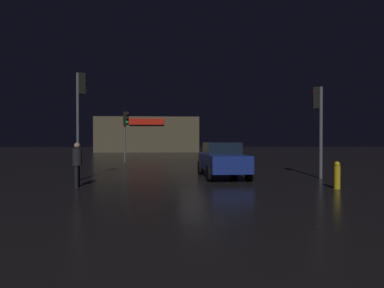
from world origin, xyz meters
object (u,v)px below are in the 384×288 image
Objects in this scene: store_building at (149,135)px; car_near at (223,159)px; traffic_signal_opposite at (80,99)px; traffic_signal_main at (126,126)px; pedestrian at (77,161)px; traffic_signal_cross_left at (319,114)px; fire_hydrant at (337,175)px.

car_near is at bearing -80.59° from store_building.
store_building is at bearing 89.07° from traffic_signal_opposite.
traffic_signal_main is 0.88× the size of car_near.
car_near is at bearing 26.41° from pedestrian.
pedestrian is at bearing -167.63° from traffic_signal_cross_left.
traffic_signal_main is 2.35× the size of pedestrian.
car_near is at bearing 170.89° from traffic_signal_cross_left.
store_building is at bearing 99.41° from car_near.
fire_hydrant is at bearing -56.77° from traffic_signal_main.
traffic_signal_opposite is at bearing -90.93° from store_building.
car_near is (5.76, -10.15, -1.95)m from traffic_signal_main.
traffic_signal_main is 11.04m from traffic_signal_opposite.
store_building reaches higher than pedestrian.
traffic_signal_cross_left is at bearing -74.12° from store_building.
traffic_signal_opposite is 10.50m from fire_hydrant.
store_building is 36.71m from pedestrian.
traffic_signal_main is 14.71m from traffic_signal_cross_left.
traffic_signal_opposite reaches higher than car_near.
store_building reaches higher than car_near.
traffic_signal_cross_left is (9.82, -34.49, 0.47)m from store_building.
traffic_signal_cross_left is at bearing -47.36° from traffic_signal_main.
car_near is 2.66× the size of pedestrian.
store_building is 3.26× the size of car_near.
traffic_signal_main is 11.83m from car_near.
traffic_signal_main is 0.94× the size of traffic_signal_cross_left.
traffic_signal_cross_left reaches higher than car_near.
store_building is 34.70m from traffic_signal_opposite.
traffic_signal_main is at bearing 123.23° from fire_hydrant.
traffic_signal_main is at bearing 119.56° from car_near.
traffic_signal_opposite is (-0.41, -11.01, 0.66)m from traffic_signal_main.
pedestrian is (0.40, -2.00, -2.48)m from traffic_signal_opposite.
store_building is 35.87m from traffic_signal_cross_left.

